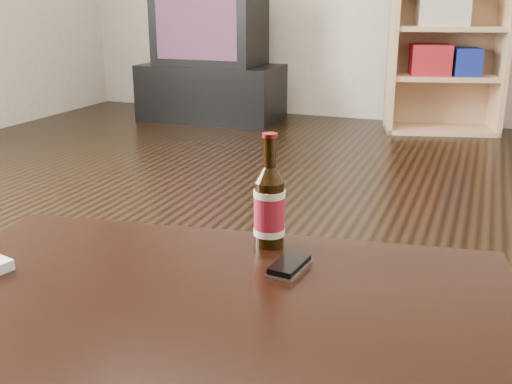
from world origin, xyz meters
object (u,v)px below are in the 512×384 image
(beer_bottle, at_px, (269,207))
(tv_stand, at_px, (211,93))
(tv, at_px, (210,25))
(phone, at_px, (289,266))
(bookshelf, at_px, (447,24))
(coffee_table, at_px, (208,324))

(beer_bottle, bearing_deg, tv_stand, 117.28)
(tv, xyz_separation_m, phone, (1.68, -3.22, -0.30))
(beer_bottle, relative_size, phone, 2.23)
(bookshelf, height_order, phone, bookshelf)
(tv_stand, bearing_deg, bookshelf, 7.09)
(tv_stand, xyz_separation_m, bookshelf, (1.69, 0.22, 0.53))
(tv_stand, relative_size, phone, 9.89)
(bookshelf, bearing_deg, tv_stand, 172.72)
(tv, distance_m, coffee_table, 3.74)
(tv, relative_size, coffee_table, 0.66)
(phone, bearing_deg, tv_stand, 124.04)
(coffee_table, height_order, phone, phone)
(beer_bottle, xyz_separation_m, phone, (0.08, -0.10, -0.08))
(tv, bearing_deg, phone, -62.67)
(tv_stand, distance_m, coffee_table, 3.73)
(tv_stand, distance_m, tv, 0.50)
(tv_stand, bearing_deg, phone, -62.67)
(tv_stand, xyz_separation_m, tv, (0.00, -0.00, 0.50))
(tv_stand, height_order, tv, tv)
(tv, relative_size, beer_bottle, 3.23)
(tv_stand, distance_m, phone, 3.64)
(bookshelf, bearing_deg, tv, 172.76)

